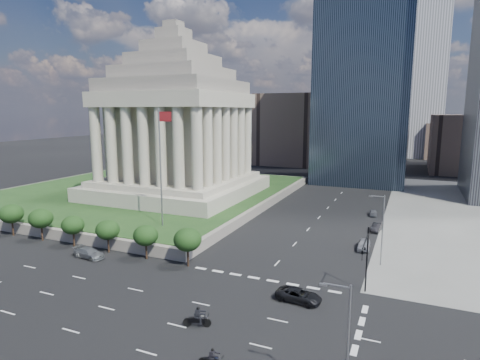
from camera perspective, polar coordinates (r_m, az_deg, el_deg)
The scene contains 19 objects.
ground at distance 134.33m, azimuth 16.07°, elevation 0.27°, with size 500.00×500.00×0.00m, color black.
plaza_terrace at distance 104.28m, azimuth -13.33°, elevation -1.77°, with size 66.00×70.00×1.80m, color slate.
plaza_lawn at distance 104.10m, azimuth -13.35°, elevation -1.25°, with size 64.00×68.00×0.10m, color #1E3C18.
war_memorial at distance 94.35m, azimuth -9.12°, elevation 9.72°, with size 34.00×34.00×39.00m, color #A79F8C, non-canonical shape.
flagpole at distance 68.11m, azimuth -11.15°, elevation 2.71°, with size 2.52×0.24×20.00m.
tree_row at distance 71.65m, azimuth -24.61°, elevation -5.91°, with size 53.00×4.00×6.00m, color black, non-canonical shape.
midrise_glass at distance 127.73m, azimuth 17.32°, elevation 13.25°, with size 26.00×26.00×60.00m, color black.
building_filler_ne at distance 162.70m, azimuth 28.94°, elevation 4.58°, with size 20.00×30.00×20.00m, color brown.
building_filler_nw at distance 168.35m, azimuth 7.44°, elevation 7.21°, with size 24.00×30.00×28.00m, color brown.
traffic_signal_ne at distance 48.21m, azimuth 17.44°, elevation -10.10°, with size 0.30×5.74×8.00m.
street_lamp_south at distance 30.15m, azimuth 14.74°, elevation -21.74°, with size 2.13×0.22×10.00m.
street_lamp_north at distance 58.79m, azimuth 19.48°, elevation -6.20°, with size 2.13×0.22×10.00m.
pickup_truck at distance 47.57m, azimuth 8.36°, elevation -15.92°, with size 5.20×2.40×1.45m, color black.
suv_grey at distance 63.71m, azimuth -20.69°, elevation -9.68°, with size 5.08×2.07×1.48m, color slate.
parked_sedan_near at distance 66.04m, azimuth 17.20°, elevation -8.75°, with size 4.59×1.85×1.56m, color #95979D.
parked_sedan_mid at distance 76.37m, azimuth 18.84°, elevation -6.41°, with size 1.44×4.12×1.36m, color black.
parked_sedan_far at distance 87.12m, azimuth 18.43°, elevation -4.45°, with size 3.65×1.47×1.24m, color #5A5C61.
motorcycle_lead at distance 36.76m, azimuth -4.07°, elevation -23.91°, with size 2.39×0.65×1.78m, color black, non-canonical shape.
motorcycle_trail at distance 42.35m, azimuth -6.14°, elevation -18.76°, with size 2.89×0.79×2.15m, color black, non-canonical shape.
Camera 1 is at (16.68, -31.58, 21.26)m, focal length 30.00 mm.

